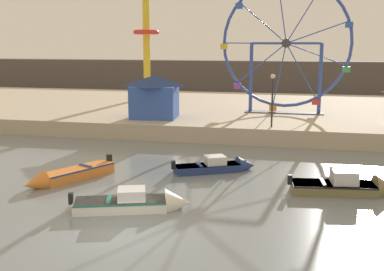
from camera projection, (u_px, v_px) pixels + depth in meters
The scene contains 11 objects.
ground_plane at pixel (125, 235), 17.07m from camera, with size 240.00×240.00×0.00m, color slate.
quay_promenade at pixel (234, 112), 43.67m from camera, with size 110.00×23.80×1.15m, color #B7A88E.
distant_town_skyline at pixel (257, 77), 64.58m from camera, with size 140.00×3.00×4.40m, color #564C47.
motorboat_navy_blue at pixel (221, 166), 25.54m from camera, with size 4.41×2.99×1.18m.
motorboat_white_red_stripe at pixel (140, 203), 19.60m from camera, with size 4.87×2.68×1.27m.
motorboat_olive_wood at pixel (352, 187), 21.68m from camera, with size 4.94×1.95×1.52m.
motorboat_orange_hull at pixel (66, 175), 23.64m from camera, with size 3.17×4.83×1.09m.
ferris_wheel_blue_frame at pixel (286, 46), 37.85m from camera, with size 10.27×1.20×10.59m.
drop_tower_yellow_tower at pixel (147, 46), 48.89m from camera, with size 2.80×2.80×11.60m.
carnival_booth_blue_tent at pixel (154, 96), 36.02m from camera, with size 3.91×3.38×3.20m.
promenade_lamp_near at pixel (273, 92), 31.94m from camera, with size 0.32×0.32×3.55m.
Camera 1 is at (5.90, -15.17, 6.67)m, focal length 45.04 mm.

